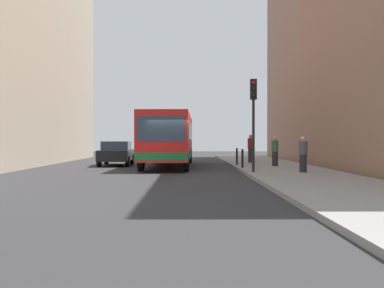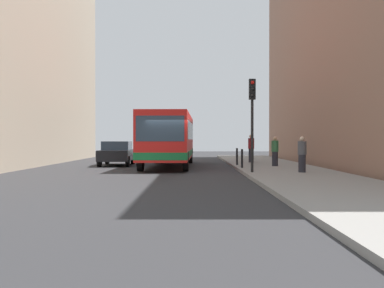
{
  "view_description": "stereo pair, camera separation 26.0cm",
  "coord_description": "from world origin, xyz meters",
  "px_view_note": "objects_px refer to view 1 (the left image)",
  "views": [
    {
      "loc": [
        0.64,
        -21.97,
        1.58
      ],
      "look_at": [
        0.89,
        2.65,
        1.35
      ],
      "focal_mm": 42.71,
      "sensor_mm": 36.0,
      "label": 1
    },
    {
      "loc": [
        0.9,
        -21.97,
        1.58
      ],
      "look_at": [
        0.89,
        2.65,
        1.35
      ],
      "focal_mm": 42.71,
      "sensor_mm": 36.0,
      "label": 2
    }
  ],
  "objects_px": {
    "pedestrian_mid_sidewalk": "(275,151)",
    "pedestrian_near_signal": "(303,154)",
    "bollard_mid": "(237,157)",
    "traffic_light": "(253,107)",
    "car_beside_bus": "(116,153)",
    "bollard_near": "(242,158)",
    "bus": "(169,137)",
    "pedestrian_far_sidewalk": "(251,148)"
  },
  "relations": [
    {
      "from": "pedestrian_mid_sidewalk",
      "to": "pedestrian_near_signal",
      "type": "bearing_deg",
      "value": -54.02
    },
    {
      "from": "pedestrian_mid_sidewalk",
      "to": "bollard_mid",
      "type": "bearing_deg",
      "value": -177.68
    },
    {
      "from": "traffic_light",
      "to": "car_beside_bus",
      "type": "bearing_deg",
      "value": 132.46
    },
    {
      "from": "bollard_near",
      "to": "car_beside_bus",
      "type": "bearing_deg",
      "value": 146.22
    },
    {
      "from": "car_beside_bus",
      "to": "bollard_mid",
      "type": "height_order",
      "value": "car_beside_bus"
    },
    {
      "from": "bollard_mid",
      "to": "car_beside_bus",
      "type": "bearing_deg",
      "value": 163.07
    },
    {
      "from": "bollard_mid",
      "to": "pedestrian_near_signal",
      "type": "xyz_separation_m",
      "value": [
        2.29,
        -5.82,
        0.31
      ]
    },
    {
      "from": "bus",
      "to": "pedestrian_near_signal",
      "type": "distance_m",
      "value": 9.16
    },
    {
      "from": "bollard_near",
      "to": "pedestrian_near_signal",
      "type": "distance_m",
      "value": 3.95
    },
    {
      "from": "bollard_near",
      "to": "pedestrian_mid_sidewalk",
      "type": "relative_size",
      "value": 0.59
    },
    {
      "from": "bollard_near",
      "to": "pedestrian_far_sidewalk",
      "type": "height_order",
      "value": "pedestrian_far_sidewalk"
    },
    {
      "from": "pedestrian_near_signal",
      "to": "car_beside_bus",
      "type": "bearing_deg",
      "value": -53.21
    },
    {
      "from": "bollard_mid",
      "to": "pedestrian_near_signal",
      "type": "relative_size",
      "value": 0.6
    },
    {
      "from": "traffic_light",
      "to": "bollard_near",
      "type": "distance_m",
      "value": 3.95
    },
    {
      "from": "bus",
      "to": "traffic_light",
      "type": "distance_m",
      "value": 7.86
    },
    {
      "from": "bollard_near",
      "to": "pedestrian_far_sidewalk",
      "type": "bearing_deg",
      "value": 77.9
    },
    {
      "from": "pedestrian_near_signal",
      "to": "bollard_near",
      "type": "bearing_deg",
      "value": -67.51
    },
    {
      "from": "bus",
      "to": "bollard_near",
      "type": "xyz_separation_m",
      "value": [
        3.89,
        -3.51,
        -1.1
      ]
    },
    {
      "from": "pedestrian_mid_sidewalk",
      "to": "pedestrian_far_sidewalk",
      "type": "height_order",
      "value": "pedestrian_far_sidewalk"
    },
    {
      "from": "traffic_light",
      "to": "bollard_mid",
      "type": "xyz_separation_m",
      "value": [
        -0.1,
        5.76,
        -2.38
      ]
    },
    {
      "from": "bollard_mid",
      "to": "pedestrian_near_signal",
      "type": "distance_m",
      "value": 6.26
    },
    {
      "from": "car_beside_bus",
      "to": "bollard_near",
      "type": "height_order",
      "value": "car_beside_bus"
    },
    {
      "from": "bus",
      "to": "traffic_light",
      "type": "height_order",
      "value": "traffic_light"
    },
    {
      "from": "car_beside_bus",
      "to": "pedestrian_near_signal",
      "type": "height_order",
      "value": "pedestrian_near_signal"
    },
    {
      "from": "bus",
      "to": "car_beside_bus",
      "type": "relative_size",
      "value": 2.49
    },
    {
      "from": "pedestrian_near_signal",
      "to": "pedestrian_far_sidewalk",
      "type": "xyz_separation_m",
      "value": [
        -1.11,
        8.71,
        0.1
      ]
    },
    {
      "from": "car_beside_bus",
      "to": "bus",
      "type": "bearing_deg",
      "value": 156.69
    },
    {
      "from": "bollard_near",
      "to": "bollard_mid",
      "type": "distance_m",
      "value": 2.61
    },
    {
      "from": "bollard_near",
      "to": "bollard_mid",
      "type": "relative_size",
      "value": 1.0
    },
    {
      "from": "bollard_mid",
      "to": "pedestrian_far_sidewalk",
      "type": "bearing_deg",
      "value": 67.79
    },
    {
      "from": "bus",
      "to": "bollard_mid",
      "type": "bearing_deg",
      "value": 168.55
    },
    {
      "from": "bus",
      "to": "pedestrian_mid_sidewalk",
      "type": "height_order",
      "value": "bus"
    },
    {
      "from": "car_beside_bus",
      "to": "bollard_mid",
      "type": "relative_size",
      "value": 4.69
    },
    {
      "from": "bollard_mid",
      "to": "pedestrian_far_sidewalk",
      "type": "height_order",
      "value": "pedestrian_far_sidewalk"
    },
    {
      "from": "car_beside_bus",
      "to": "traffic_light",
      "type": "bearing_deg",
      "value": 130.58
    },
    {
      "from": "pedestrian_near_signal",
      "to": "pedestrian_far_sidewalk",
      "type": "bearing_deg",
      "value": -95.71
    },
    {
      "from": "pedestrian_near_signal",
      "to": "traffic_light",
      "type": "bearing_deg",
      "value": -14.62
    },
    {
      "from": "bus",
      "to": "traffic_light",
      "type": "xyz_separation_m",
      "value": [
        3.99,
        -6.65,
        1.28
      ]
    },
    {
      "from": "car_beside_bus",
      "to": "pedestrian_near_signal",
      "type": "xyz_separation_m",
      "value": [
        9.45,
        -8.0,
        0.15
      ]
    },
    {
      "from": "bus",
      "to": "pedestrian_far_sidewalk",
      "type": "xyz_separation_m",
      "value": [
        5.07,
        1.99,
        -0.69
      ]
    },
    {
      "from": "bollard_mid",
      "to": "traffic_light",
      "type": "bearing_deg",
      "value": -89.01
    },
    {
      "from": "pedestrian_near_signal",
      "to": "pedestrian_mid_sidewalk",
      "type": "distance_m",
      "value": 4.73
    }
  ]
}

